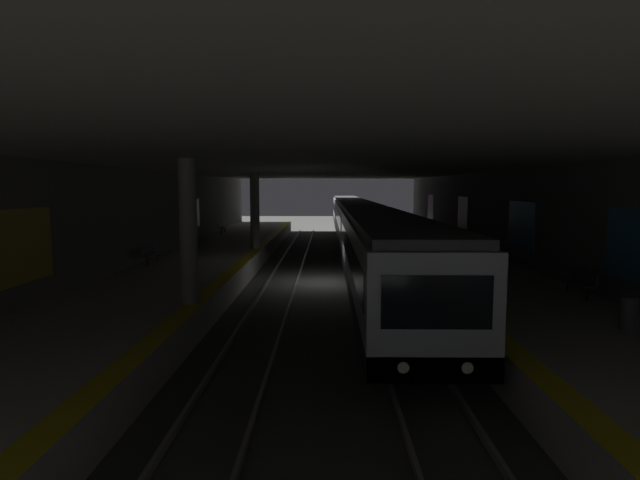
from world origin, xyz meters
The scene contains 21 objects.
ground_plane centered at (0.00, 0.00, 0.00)m, with size 120.00×120.00×0.00m, color #42423F.
track_left centered at (0.00, -2.20, 0.08)m, with size 60.00×1.53×0.16m.
track_right centered at (0.00, 2.20, 0.08)m, with size 60.00×1.53×0.16m.
platform_left centered at (0.00, -6.55, 0.53)m, with size 60.00×5.30×1.06m.
platform_right centered at (0.00, 6.55, 0.53)m, with size 60.00×5.30×1.06m.
wall_left centered at (0.03, -9.45, 2.80)m, with size 60.00×0.56×5.60m.
wall_right centered at (0.00, 9.45, 2.80)m, with size 60.00×0.56×5.60m.
ceiling_slab centered at (0.00, 0.00, 5.80)m, with size 60.00×19.40×0.40m.
pillar_near centered at (-9.21, 4.35, 3.33)m, with size 0.56×0.56×4.55m.
pillar_far centered at (5.62, 4.35, 3.33)m, with size 0.56×0.56×4.55m.
metro_train centered at (13.76, -2.20, 2.03)m, with size 57.60×2.83×3.49m.
bench_left_near centered at (-7.95, -8.53, 1.57)m, with size 1.70×0.47×0.86m.
bench_left_mid centered at (2.02, -8.53, 1.57)m, with size 1.70×0.47×0.86m.
bench_left_far centered at (11.32, -8.53, 1.57)m, with size 1.70×0.47×0.86m.
bench_right_near centered at (-0.73, 8.53, 1.57)m, with size 1.70×0.47×0.86m.
bench_right_mid centered at (16.30, 8.53, 1.57)m, with size 1.70×0.47×0.86m.
person_waiting_near centered at (1.21, -5.97, 1.88)m, with size 0.60×0.22×1.54m.
person_walking_mid centered at (6.25, -5.72, 1.97)m, with size 0.60×0.23×1.69m.
person_standing_far centered at (4.18, -6.38, 1.88)m, with size 0.60×0.22×1.55m.
suitcase_rolling centered at (-2.29, -7.93, 1.36)m, with size 0.32×0.27×0.92m.
trash_bin centered at (-12.04, -7.80, 1.48)m, with size 0.44×0.44×0.85m.
Camera 1 is at (-25.20, -0.00, 4.70)m, focal length 28.92 mm.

